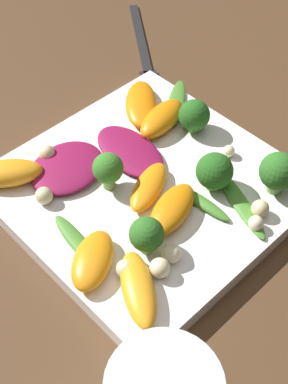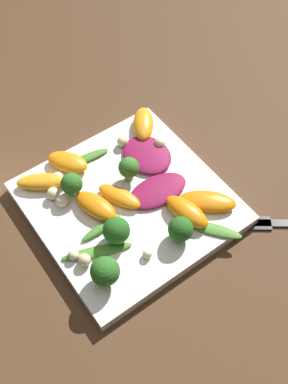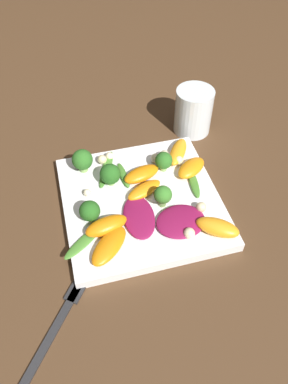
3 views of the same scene
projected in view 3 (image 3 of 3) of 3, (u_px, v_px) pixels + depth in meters
ground_plane at (141, 205)px, 0.63m from camera, size 2.40×2.40×0.00m
plate at (141, 202)px, 0.62m from camera, size 0.25×0.25×0.02m
drinking_glass at (193, 111)px, 0.73m from camera, size 0.07×0.07×0.09m
fork at (58, 323)px, 0.49m from camera, size 0.13×0.17×0.01m
radicchio_leaf_0 at (139, 217)px, 0.58m from camera, size 0.06×0.09×0.01m
radicchio_leaf_1 at (181, 221)px, 0.58m from camera, size 0.08×0.07×0.01m
orange_segment_0 at (144, 190)px, 0.62m from camera, size 0.07×0.05×0.02m
orange_segment_1 at (178, 152)px, 0.68m from camera, size 0.06×0.08×0.02m
orange_segment_2 at (191, 168)px, 0.65m from camera, size 0.07×0.06×0.02m
orange_segment_3 at (109, 246)px, 0.54m from camera, size 0.08×0.08×0.02m
orange_segment_4 at (142, 174)px, 0.64m from camera, size 0.07×0.05×0.02m
orange_segment_5 at (217, 227)px, 0.56m from camera, size 0.07×0.06×0.02m
orange_segment_6 at (106, 226)px, 0.56m from camera, size 0.07×0.04×0.02m
broccoli_floret_0 at (110, 174)px, 0.62m from camera, size 0.04×0.04×0.04m
broccoli_floret_1 at (82, 160)px, 0.64m from camera, size 0.04×0.04×0.04m
broccoli_floret_2 at (164, 161)px, 0.64m from camera, size 0.03×0.03×0.04m
broccoli_floret_3 at (163, 195)px, 0.59m from camera, size 0.03×0.03×0.04m
broccoli_floret_4 at (90, 211)px, 0.57m from camera, size 0.03×0.03×0.04m
arugula_sprig_0 at (84, 241)px, 0.56m from camera, size 0.07×0.06×0.01m
arugula_sprig_1 at (124, 175)px, 0.64m from camera, size 0.02×0.06×0.01m
arugula_sprig_2 at (106, 169)px, 0.65m from camera, size 0.05×0.09×0.01m
arugula_sprig_3 at (194, 183)px, 0.63m from camera, size 0.02×0.07×0.01m
macadamia_nut_0 at (156, 158)px, 0.66m from camera, size 0.02×0.02×0.02m
macadamia_nut_1 at (189, 233)px, 0.56m from camera, size 0.02×0.02×0.02m
macadamia_nut_2 at (110, 156)px, 0.67m from camera, size 0.01×0.01×0.01m
macadamia_nut_3 at (102, 159)px, 0.66m from camera, size 0.02×0.02×0.02m
macadamia_nut_4 at (201, 207)px, 0.59m from camera, size 0.02×0.02×0.02m
macadamia_nut_5 at (164, 155)px, 0.67m from camera, size 0.02×0.02×0.02m
macadamia_nut_6 at (179, 160)px, 0.66m from camera, size 0.02×0.02×0.02m
macadamia_nut_7 at (87, 193)px, 0.61m from camera, size 0.01×0.01×0.01m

